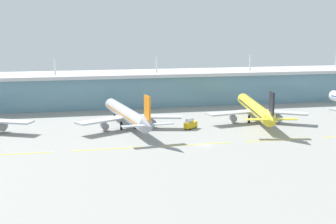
# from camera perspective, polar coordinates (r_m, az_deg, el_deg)

# --- Properties ---
(ground_plane) EXTENTS (600.00, 600.00, 0.00)m
(ground_plane) POSITION_cam_1_polar(r_m,az_deg,el_deg) (194.48, 4.21, -3.78)
(ground_plane) COLOR gray
(terminal_building) EXTENTS (288.00, 34.00, 27.82)m
(terminal_building) POSITION_cam_1_polar(r_m,az_deg,el_deg) (289.93, -1.51, 2.80)
(terminal_building) COLOR #6693A8
(terminal_building) RESTS_ON ground
(airliner_near_middle) EXTENTS (48.35, 67.90, 18.90)m
(airliner_near_middle) POSITION_cam_1_polar(r_m,az_deg,el_deg) (223.01, -4.66, -0.28)
(airliner_near_middle) COLOR #ADB2BC
(airliner_near_middle) RESTS_ON ground
(airliner_far_middle) EXTENTS (48.03, 70.23, 18.90)m
(airliner_far_middle) POSITION_cam_1_polar(r_m,az_deg,el_deg) (240.20, 9.93, 0.35)
(airliner_far_middle) COLOR yellow
(airliner_far_middle) RESTS_ON ground
(taxiway_stripe_west) EXTENTS (28.00, 0.70, 0.04)m
(taxiway_stripe_west) POSITION_cam_1_polar(r_m,az_deg,el_deg) (189.09, -17.11, -4.61)
(taxiway_stripe_west) COLOR yellow
(taxiway_stripe_west) RESTS_ON ground
(taxiway_stripe_mid_west) EXTENTS (28.00, 0.70, 0.04)m
(taxiway_stripe_mid_west) POSITION_cam_1_polar(r_m,az_deg,el_deg) (189.18, -6.77, -4.22)
(taxiway_stripe_mid_west) COLOR yellow
(taxiway_stripe_mid_west) RESTS_ON ground
(taxiway_stripe_centre) EXTENTS (28.00, 0.70, 0.04)m
(taxiway_stripe_centre) POSITION_cam_1_polar(r_m,az_deg,el_deg) (195.28, 3.22, -3.70)
(taxiway_stripe_centre) COLOR yellow
(taxiway_stripe_centre) RESTS_ON ground
(taxiway_stripe_mid_east) EXTENTS (28.00, 0.70, 0.04)m
(taxiway_stripe_mid_east) POSITION_cam_1_polar(r_m,az_deg,el_deg) (206.86, 12.34, -3.14)
(taxiway_stripe_mid_east) COLOR yellow
(taxiway_stripe_mid_east) RESTS_ON ground
(fuel_truck) EXTENTS (7.16, 6.66, 4.95)m
(fuel_truck) POSITION_cam_1_polar(r_m,az_deg,el_deg) (223.04, 2.56, -1.36)
(fuel_truck) COLOR gold
(fuel_truck) RESTS_ON ground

